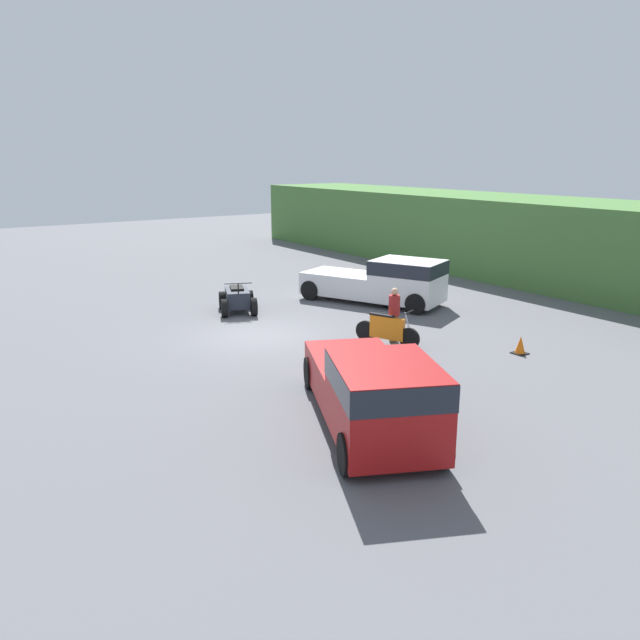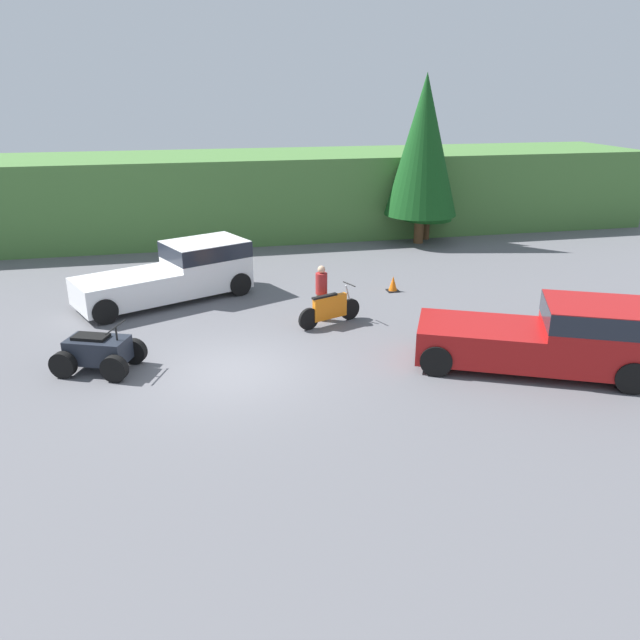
{
  "view_description": "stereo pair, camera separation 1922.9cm",
  "coord_description": "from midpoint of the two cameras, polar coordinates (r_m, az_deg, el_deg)",
  "views": [
    {
      "loc": [
        17.62,
        -9.52,
        5.76
      ],
      "look_at": [
        2.45,
        0.73,
        0.95
      ],
      "focal_mm": 35.0,
      "sensor_mm": 36.0,
      "label": 1
    },
    {
      "loc": [
        -0.89,
        -14.6,
        6.86
      ],
      "look_at": [
        2.45,
        0.73,
        0.95
      ],
      "focal_mm": 35.0,
      "sensor_mm": 36.0,
      "label": 2
    }
  ],
  "objects": [
    {
      "name": "dirt_bike",
      "position": [
        16.75,
        34.55,
        -8.36
      ],
      "size": [
        2.09,
        1.03,
        1.18
      ],
      "rotation": [
        0.0,
        0.0,
        0.39
      ],
      "color": "black",
      "rests_on": "ground_plane"
    },
    {
      "name": "hillside_backdrop",
      "position": [
        29.61,
        38.88,
        2.89
      ],
      "size": [
        44.0,
        6.0,
        3.81
      ],
      "color": "#477538",
      "rests_on": "ground_plane"
    },
    {
      "name": "ground_plane",
      "position": [
        15.98,
        19.69,
        -9.46
      ],
      "size": [
        80.0,
        80.0,
        0.0
      ],
      "primitive_type": "plane",
      "color": "#5B5B60"
    },
    {
      "name": "quad_atv",
      "position": [
        18.34,
        13.09,
        -4.15
      ],
      "size": [
        2.38,
        1.98,
        1.24
      ],
      "rotation": [
        0.0,
        0.0,
        -0.38
      ],
      "color": "black",
      "rests_on": "ground_plane"
    },
    {
      "name": "traffic_cone",
      "position": [
        18.72,
        46.06,
        -8.88
      ],
      "size": [
        0.42,
        0.42,
        0.55
      ],
      "color": "black",
      "rests_on": "ground_plane"
    },
    {
      "name": "rider_person",
      "position": [
        17.02,
        34.76,
        -6.37
      ],
      "size": [
        0.49,
        0.49,
        1.76
      ],
      "rotation": [
        0.0,
        0.0,
        0.5
      ],
      "color": "brown",
      "rests_on": "ground_plane"
    },
    {
      "name": "pickup_truck_red",
      "position": [
        11.71,
        49.1,
        -17.88
      ],
      "size": [
        5.95,
        4.16,
        1.86
      ],
      "rotation": [
        0.0,
        0.0,
        -0.43
      ],
      "color": "maroon",
      "rests_on": "ground_plane"
    },
    {
      "name": "pickup_truck_second",
      "position": [
        21.4,
        27.51,
        -1.4
      ],
      "size": [
        6.08,
        4.18,
        1.86
      ],
      "rotation": [
        0.0,
        0.0,
        0.42
      ],
      "color": "white",
      "rests_on": "ground_plane"
    }
  ]
}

